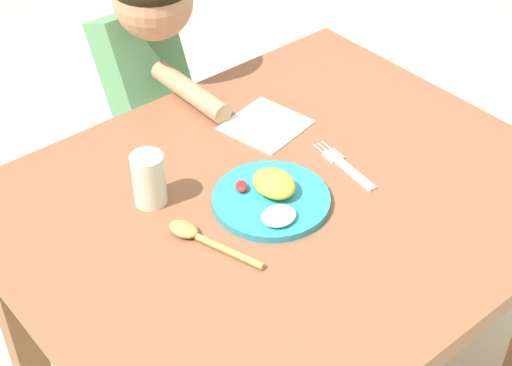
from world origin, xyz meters
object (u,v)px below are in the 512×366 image
plate (273,197)px  spoon (199,236)px  person (149,109)px  drinking_cup (149,179)px  fork (346,167)px

plate → spoon: 0.17m
person → drinking_cup: bearing=57.9°
plate → drinking_cup: size_ratio=2.10×
spoon → fork: bearing=-110.7°
plate → spoon: size_ratio=1.13×
fork → drinking_cup: 0.40m
fork → person: size_ratio=0.19×
spoon → drinking_cup: drinking_cup is taller
spoon → drinking_cup: 0.15m
plate → fork: plate is taller
spoon → drinking_cup: (-0.01, 0.15, 0.04)m
spoon → person: 0.64m
fork → person: (-0.09, 0.59, -0.12)m
drinking_cup → person: (0.27, 0.42, -0.17)m
plate → person: bearing=81.0°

